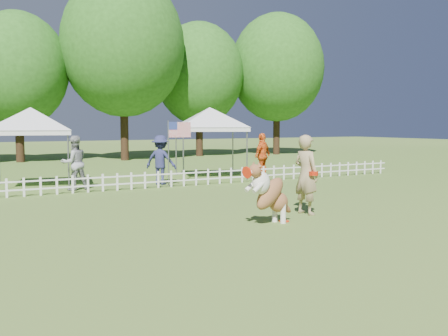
% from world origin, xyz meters
% --- Properties ---
extents(ground, '(120.00, 120.00, 0.00)m').
position_xyz_m(ground, '(0.00, 0.00, 0.00)').
color(ground, '#39631F').
rests_on(ground, ground).
extents(picket_fence, '(22.00, 0.08, 0.60)m').
position_xyz_m(picket_fence, '(0.00, 7.00, 0.30)').
color(picket_fence, white).
rests_on(picket_fence, ground).
extents(handler, '(0.59, 0.80, 2.01)m').
position_xyz_m(handler, '(1.08, 0.28, 1.00)').
color(handler, tan).
rests_on(handler, ground).
extents(dog, '(1.45, 0.79, 1.42)m').
position_xyz_m(dog, '(-0.44, -0.37, 0.71)').
color(dog, brown).
rests_on(dog, ground).
extents(frisbee_on_turf, '(0.26, 0.26, 0.02)m').
position_xyz_m(frisbee_on_turf, '(0.03, -0.26, 0.01)').
color(frisbee_on_turf, red).
rests_on(frisbee_on_turf, ground).
extents(canopy_tent_left, '(3.21, 3.21, 2.81)m').
position_xyz_m(canopy_tent_left, '(-4.14, 9.45, 1.41)').
color(canopy_tent_left, silver).
rests_on(canopy_tent_left, ground).
extents(canopy_tent_right, '(3.54, 3.54, 2.93)m').
position_xyz_m(canopy_tent_right, '(3.01, 9.28, 1.46)').
color(canopy_tent_right, silver).
rests_on(canopy_tent_right, ground).
extents(flag_pole, '(0.93, 0.19, 2.41)m').
position_xyz_m(flag_pole, '(0.29, 7.32, 1.20)').
color(flag_pole, gray).
rests_on(flag_pole, ground).
extents(spectator_a, '(1.00, 0.83, 1.88)m').
position_xyz_m(spectator_a, '(-3.00, 7.83, 0.94)').
color(spectator_a, '#949699').
rests_on(spectator_a, ground).
extents(spectator_b, '(1.33, 1.35, 1.86)m').
position_xyz_m(spectator_b, '(0.21, 7.89, 0.93)').
color(spectator_b, navy).
rests_on(spectator_b, ground).
extents(spectator_c, '(1.20, 0.92, 1.90)m').
position_xyz_m(spectator_c, '(4.90, 8.07, 0.95)').
color(spectator_c, orange).
rests_on(spectator_c, ground).
extents(tree_center_left, '(6.00, 6.00, 9.80)m').
position_xyz_m(tree_center_left, '(-3.00, 22.50, 4.90)').
color(tree_center_left, '#265719').
rests_on(tree_center_left, ground).
extents(tree_center_right, '(7.60, 7.60, 12.60)m').
position_xyz_m(tree_center_right, '(3.00, 21.00, 6.30)').
color(tree_center_right, '#265719').
rests_on(tree_center_right, ground).
extents(tree_right, '(6.20, 6.20, 10.40)m').
position_xyz_m(tree_right, '(9.00, 22.50, 5.20)').
color(tree_right, '#265719').
rests_on(tree_right, ground).
extents(tree_far_right, '(7.00, 7.00, 11.40)m').
position_xyz_m(tree_far_right, '(15.00, 21.50, 5.70)').
color(tree_far_right, '#265719').
rests_on(tree_far_right, ground).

